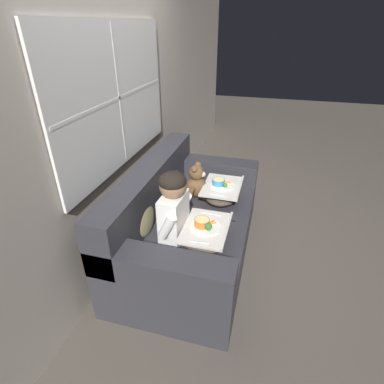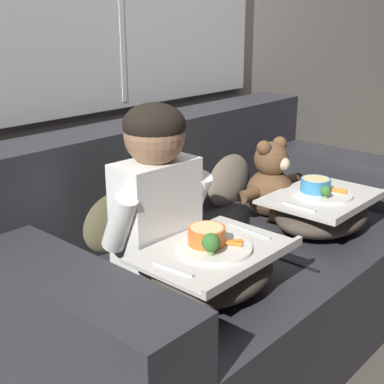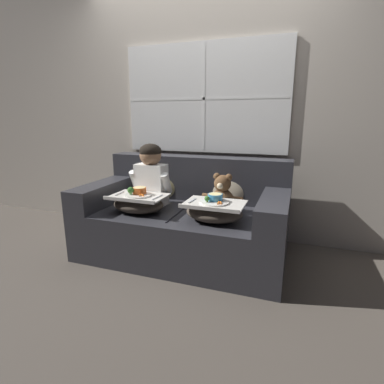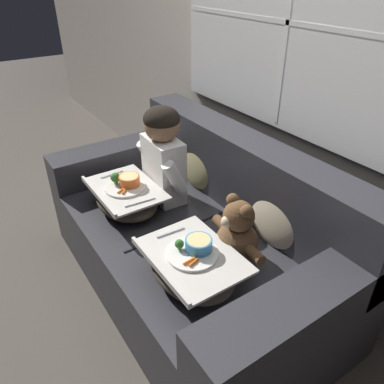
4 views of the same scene
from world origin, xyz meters
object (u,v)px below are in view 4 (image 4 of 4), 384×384
(throw_pillow_behind_child, at_px, (200,161))
(teddy_bear, at_px, (236,235))
(couch, at_px, (198,239))
(lap_tray_child, at_px, (126,197))
(child_figure, at_px, (163,150))
(throw_pillow_behind_teddy, at_px, (278,213))
(lap_tray_teddy, at_px, (192,266))

(throw_pillow_behind_child, xyz_separation_m, teddy_bear, (0.68, -0.26, -0.02))
(couch, relative_size, teddy_bear, 4.91)
(lap_tray_child, bearing_deg, child_figure, 89.91)
(throw_pillow_behind_child, height_order, throw_pillow_behind_teddy, throw_pillow_behind_teddy)
(couch, height_order, throw_pillow_behind_teddy, couch)
(teddy_bear, distance_m, lap_tray_child, 0.73)
(lap_tray_child, height_order, lap_tray_teddy, lap_tray_child)
(throw_pillow_behind_teddy, relative_size, child_figure, 0.67)
(teddy_bear, bearing_deg, lap_tray_teddy, -90.01)
(throw_pillow_behind_child, bearing_deg, lap_tray_teddy, -37.07)
(lap_tray_teddy, bearing_deg, teddy_bear, 89.99)
(child_figure, bearing_deg, couch, 2.29)
(throw_pillow_behind_teddy, height_order, lap_tray_teddy, throw_pillow_behind_teddy)
(throw_pillow_behind_teddy, xyz_separation_m, lap_tray_teddy, (-0.00, -0.51, -0.09))
(teddy_bear, distance_m, lap_tray_teddy, 0.26)
(couch, distance_m, teddy_bear, 0.43)
(couch, distance_m, lap_tray_child, 0.47)
(couch, xyz_separation_m, teddy_bear, (0.34, -0.02, 0.26))
(lap_tray_child, bearing_deg, throw_pillow_behind_child, 89.95)
(throw_pillow_behind_teddy, height_order, teddy_bear, throw_pillow_behind_teddy)
(throw_pillow_behind_child, height_order, child_figure, child_figure)
(couch, relative_size, throw_pillow_behind_child, 4.91)
(couch, xyz_separation_m, throw_pillow_behind_child, (-0.34, 0.25, 0.28))
(lap_tray_child, distance_m, lap_tray_teddy, 0.68)
(throw_pillow_behind_teddy, bearing_deg, couch, -143.92)
(lap_tray_child, bearing_deg, teddy_bear, 20.08)
(throw_pillow_behind_teddy, bearing_deg, throw_pillow_behind_child, 180.00)
(child_figure, xyz_separation_m, lap_tray_teddy, (0.68, -0.25, -0.23))
(couch, xyz_separation_m, child_figure, (-0.34, -0.01, 0.43))
(child_figure, xyz_separation_m, teddy_bear, (0.68, -0.00, -0.17))
(throw_pillow_behind_teddy, relative_size, lap_tray_child, 0.80)
(child_figure, height_order, teddy_bear, child_figure)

